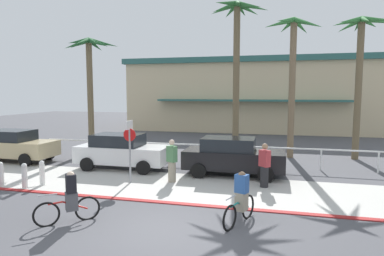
{
  "coord_description": "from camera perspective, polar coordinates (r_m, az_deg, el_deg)",
  "views": [
    {
      "loc": [
        2.82,
        -8.19,
        3.67
      ],
      "look_at": [
        -0.74,
        6.0,
        2.13
      ],
      "focal_mm": 31.5,
      "sensor_mm": 36.0,
      "label": 1
    }
  ],
  "objects": [
    {
      "name": "car_black_2",
      "position": [
        15.08,
        6.92,
        -4.75
      ],
      "size": [
        4.4,
        2.02,
        1.69
      ],
      "color": "black",
      "rests_on": "ground"
    },
    {
      "name": "curb_paint",
      "position": [
        11.37,
        -1.07,
        -12.75
      ],
      "size": [
        44.0,
        0.24,
        0.03
      ],
      "primitive_type": "cube",
      "color": "maroon",
      "rests_on": "ground"
    },
    {
      "name": "bollard_0",
      "position": [
        14.48,
        -26.49,
        -7.23
      ],
      "size": [
        0.2,
        0.2,
        1.0
      ],
      "color": "white",
      "rests_on": "ground"
    },
    {
      "name": "palm_tree_2",
      "position": [
        19.79,
        16.68,
        11.4
      ],
      "size": [
        3.16,
        3.17,
        7.8
      ],
      "color": "#756047",
      "rests_on": "ground"
    },
    {
      "name": "bollard_2",
      "position": [
        15.15,
        -29.62,
        -6.82
      ],
      "size": [
        0.2,
        0.2,
        1.0
      ],
      "color": "white",
      "rests_on": "ground"
    },
    {
      "name": "palm_tree_1",
      "position": [
        19.28,
        7.6,
        14.77
      ],
      "size": [
        3.36,
        3.59,
        8.65
      ],
      "color": "brown",
      "rests_on": "ground"
    },
    {
      "name": "rail_fence",
      "position": [
        17.16,
        4.44,
        -3.5
      ],
      "size": [
        19.81,
        0.08,
        1.04
      ],
      "color": "white",
      "rests_on": "ground"
    },
    {
      "name": "palm_tree_3",
      "position": [
        20.6,
        26.66,
        11.54
      ],
      "size": [
        3.39,
        3.4,
        7.73
      ],
      "color": "brown",
      "rests_on": "ground"
    },
    {
      "name": "cyclist_teal_1",
      "position": [
        9.77,
        8.25,
        -11.8
      ],
      "size": [
        0.72,
        1.71,
        1.5
      ],
      "color": "black",
      "rests_on": "ground"
    },
    {
      "name": "stop_sign_bike_lane",
      "position": [
        13.82,
        -10.49,
        -2.4
      ],
      "size": [
        0.52,
        0.56,
        2.56
      ],
      "color": "gray",
      "rests_on": "ground"
    },
    {
      "name": "sidewalk_strip",
      "position": [
        13.23,
        1.23,
        -10.07
      ],
      "size": [
        44.0,
        4.0,
        0.02
      ],
      "primitive_type": "cube",
      "color": "beige",
      "rests_on": "ground"
    },
    {
      "name": "building_backdrop",
      "position": [
        35.11,
        10.42,
        5.55
      ],
      "size": [
        24.28,
        11.1,
        6.88
      ],
      "color": "beige",
      "rests_on": "ground"
    },
    {
      "name": "bollard_3",
      "position": [
        14.71,
        -24.04,
        -6.91
      ],
      "size": [
        0.2,
        0.2,
        1.0
      ],
      "color": "white",
      "rests_on": "ground"
    },
    {
      "name": "cyclist_red_0",
      "position": [
        10.3,
        -20.0,
        -11.17
      ],
      "size": [
        1.4,
        1.25,
        1.5
      ],
      "color": "black",
      "rests_on": "ground"
    },
    {
      "name": "pedestrian_0",
      "position": [
        13.89,
        -3.43,
        -5.84
      ],
      "size": [
        0.48,
        0.44,
        1.77
      ],
      "color": "gray",
      "rests_on": "ground"
    },
    {
      "name": "car_tan_0",
      "position": [
        20.35,
        -27.97,
        -2.62
      ],
      "size": [
        4.4,
        2.02,
        1.69
      ],
      "color": "tan",
      "rests_on": "ground"
    },
    {
      "name": "car_white_1",
      "position": [
        16.6,
        -11.76,
        -3.84
      ],
      "size": [
        4.4,
        2.02,
        1.69
      ],
      "color": "white",
      "rests_on": "ground"
    },
    {
      "name": "ground_plane",
      "position": [
        18.77,
        5.19,
        -5.3
      ],
      "size": [
        80.0,
        80.0,
        0.0
      ],
      "primitive_type": "plane",
      "color": "#4C4C51"
    },
    {
      "name": "pedestrian_1",
      "position": [
        13.4,
        12.17,
        -6.51
      ],
      "size": [
        0.47,
        0.46,
        1.73
      ],
      "color": "#232326",
      "rests_on": "ground"
    },
    {
      "name": "palm_tree_0",
      "position": [
        21.75,
        -17.02,
        10.33
      ],
      "size": [
        3.27,
        3.21,
        7.0
      ],
      "color": "brown",
      "rests_on": "ground"
    }
  ]
}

